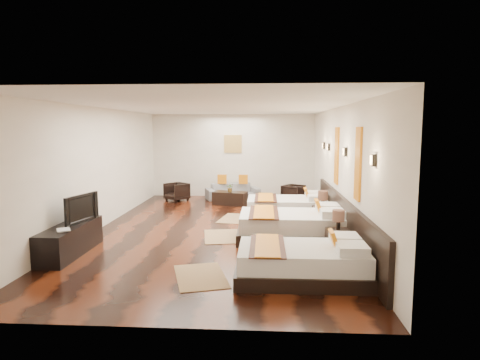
# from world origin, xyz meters

# --- Properties ---
(floor) EXTENTS (5.50, 9.50, 0.01)m
(floor) POSITION_xyz_m (0.00, 0.00, 0.00)
(floor) COLOR black
(floor) RESTS_ON ground
(ceiling) EXTENTS (5.50, 9.50, 0.01)m
(ceiling) POSITION_xyz_m (0.00, 0.00, 2.80)
(ceiling) COLOR white
(ceiling) RESTS_ON floor
(back_wall) EXTENTS (5.50, 0.01, 2.80)m
(back_wall) POSITION_xyz_m (0.00, 4.75, 1.40)
(back_wall) COLOR silver
(back_wall) RESTS_ON floor
(left_wall) EXTENTS (0.01, 9.50, 2.80)m
(left_wall) POSITION_xyz_m (-2.75, 0.00, 1.40)
(left_wall) COLOR silver
(left_wall) RESTS_ON floor
(right_wall) EXTENTS (0.01, 9.50, 2.80)m
(right_wall) POSITION_xyz_m (2.75, 0.00, 1.40)
(right_wall) COLOR silver
(right_wall) RESTS_ON floor
(headboard_panel) EXTENTS (0.08, 6.60, 0.90)m
(headboard_panel) POSITION_xyz_m (2.71, -0.80, 0.45)
(headboard_panel) COLOR black
(headboard_panel) RESTS_ON floor
(bed_near) EXTENTS (2.04, 1.28, 0.78)m
(bed_near) POSITION_xyz_m (1.70, -3.04, 0.27)
(bed_near) COLOR black
(bed_near) RESTS_ON floor
(bed_mid) EXTENTS (2.27, 1.43, 0.87)m
(bed_mid) POSITION_xyz_m (1.70, -0.76, 0.30)
(bed_mid) COLOR black
(bed_mid) RESTS_ON floor
(bed_far) EXTENTS (2.12, 1.33, 0.81)m
(bed_far) POSITION_xyz_m (1.70, 1.32, 0.28)
(bed_far) COLOR black
(bed_far) RESTS_ON floor
(nightstand_a) EXTENTS (0.42, 0.42, 0.83)m
(nightstand_a) POSITION_xyz_m (2.44, -1.74, 0.29)
(nightstand_a) COLOR black
(nightstand_a) RESTS_ON floor
(nightstand_b) EXTENTS (0.44, 0.44, 0.88)m
(nightstand_b) POSITION_xyz_m (2.44, 0.33, 0.31)
(nightstand_b) COLOR black
(nightstand_b) RESTS_ON floor
(jute_mat_near) EXTENTS (1.06, 1.36, 0.01)m
(jute_mat_near) POSITION_xyz_m (0.09, -3.05, 0.01)
(jute_mat_near) COLOR olive
(jute_mat_near) RESTS_ON floor
(jute_mat_mid) EXTENTS (0.93, 1.30, 0.01)m
(jute_mat_mid) POSITION_xyz_m (0.18, -0.62, 0.01)
(jute_mat_mid) COLOR olive
(jute_mat_mid) RESTS_ON floor
(jute_mat_far) EXTENTS (0.95, 1.31, 0.01)m
(jute_mat_far) POSITION_xyz_m (0.35, 1.17, 0.01)
(jute_mat_far) COLOR olive
(jute_mat_far) RESTS_ON floor
(tv_console) EXTENTS (0.50, 1.80, 0.55)m
(tv_console) POSITION_xyz_m (-2.50, -2.03, 0.28)
(tv_console) COLOR black
(tv_console) RESTS_ON floor
(tv) EXTENTS (0.33, 0.94, 0.54)m
(tv) POSITION_xyz_m (-2.45, -1.78, 0.82)
(tv) COLOR black
(tv) RESTS_ON tv_console
(book) EXTENTS (0.33, 0.36, 0.03)m
(book) POSITION_xyz_m (-2.50, -2.50, 0.56)
(book) COLOR black
(book) RESTS_ON tv_console
(figurine) EXTENTS (0.46, 0.46, 0.37)m
(figurine) POSITION_xyz_m (-2.50, -1.25, 0.74)
(figurine) COLOR brown
(figurine) RESTS_ON tv_console
(sofa) EXTENTS (1.87, 1.25, 0.51)m
(sofa) POSITION_xyz_m (0.03, 4.20, 0.25)
(sofa) COLOR slate
(sofa) RESTS_ON floor
(armchair_left) EXTENTS (0.89, 0.89, 0.58)m
(armchair_left) POSITION_xyz_m (-1.75, 3.74, 0.29)
(armchair_left) COLOR black
(armchair_left) RESTS_ON floor
(armchair_right) EXTENTS (0.83, 0.83, 0.55)m
(armchair_right) POSITION_xyz_m (2.00, 3.73, 0.28)
(armchair_right) COLOR black
(armchair_right) RESTS_ON floor
(coffee_table) EXTENTS (1.09, 0.72, 0.40)m
(coffee_table) POSITION_xyz_m (0.03, 3.15, 0.20)
(coffee_table) COLOR black
(coffee_table) RESTS_ON floor
(table_plant) EXTENTS (0.24, 0.21, 0.27)m
(table_plant) POSITION_xyz_m (0.04, 3.10, 0.53)
(table_plant) COLOR #265F1F
(table_plant) RESTS_ON coffee_table
(orange_panel_a) EXTENTS (0.04, 0.40, 1.30)m
(orange_panel_a) POSITION_xyz_m (2.73, -1.90, 1.70)
(orange_panel_a) COLOR #D86014
(orange_panel_a) RESTS_ON right_wall
(orange_panel_b) EXTENTS (0.04, 0.40, 1.30)m
(orange_panel_b) POSITION_xyz_m (2.73, 0.30, 1.70)
(orange_panel_b) COLOR #D86014
(orange_panel_b) RESTS_ON right_wall
(sconce_near) EXTENTS (0.07, 0.12, 0.18)m
(sconce_near) POSITION_xyz_m (2.70, -3.00, 1.85)
(sconce_near) COLOR black
(sconce_near) RESTS_ON right_wall
(sconce_mid) EXTENTS (0.07, 0.12, 0.18)m
(sconce_mid) POSITION_xyz_m (2.70, -0.80, 1.85)
(sconce_mid) COLOR black
(sconce_mid) RESTS_ON right_wall
(sconce_far) EXTENTS (0.07, 0.12, 0.18)m
(sconce_far) POSITION_xyz_m (2.70, 1.40, 1.85)
(sconce_far) COLOR black
(sconce_far) RESTS_ON right_wall
(sconce_lounge) EXTENTS (0.07, 0.12, 0.18)m
(sconce_lounge) POSITION_xyz_m (2.70, 2.30, 1.85)
(sconce_lounge) COLOR black
(sconce_lounge) RESTS_ON right_wall
(gold_artwork) EXTENTS (0.60, 0.04, 0.60)m
(gold_artwork) POSITION_xyz_m (0.00, 4.73, 1.80)
(gold_artwork) COLOR #AD873F
(gold_artwork) RESTS_ON back_wall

